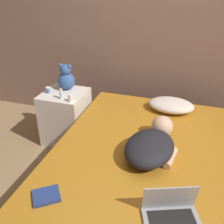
{
  "coord_description": "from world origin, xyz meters",
  "views": [
    {
      "loc": [
        0.25,
        -1.67,
        1.8
      ],
      "look_at": [
        -0.37,
        0.26,
        0.69
      ],
      "focal_mm": 42.0,
      "sensor_mm": 36.0,
      "label": 1
    }
  ],
  "objects": [
    {
      "name": "teddy_bear",
      "position": [
        -1.06,
        0.76,
        0.74
      ],
      "size": [
        0.19,
        0.19,
        0.29
      ],
      "color": "#335693",
      "rests_on": "nightstand"
    },
    {
      "name": "bed",
      "position": [
        0.0,
        0.0,
        0.25
      ],
      "size": [
        1.52,
        2.04,
        0.51
      ],
      "color": "#4C331E",
      "rests_on": "ground_plane"
    },
    {
      "name": "wall_back",
      "position": [
        0.0,
        1.3,
        1.3
      ],
      "size": [
        8.0,
        0.06,
        2.6
      ],
      "color": "#846656",
      "rests_on": "ground_plane"
    },
    {
      "name": "bottle_clear",
      "position": [
        -1.0,
        0.51,
        0.66
      ],
      "size": [
        0.03,
        0.03,
        0.11
      ],
      "color": "silver",
      "rests_on": "nightstand"
    },
    {
      "name": "bottle_blue",
      "position": [
        -1.21,
        0.6,
        0.64
      ],
      "size": [
        0.04,
        0.04,
        0.07
      ],
      "color": "#3866B2",
      "rests_on": "nightstand"
    },
    {
      "name": "book",
      "position": [
        -0.52,
        -0.64,
        0.52
      ],
      "size": [
        0.22,
        0.22,
        0.02
      ],
      "rotation": [
        0.0,
        0.0,
        0.65
      ],
      "color": "navy",
      "rests_on": "bed"
    },
    {
      "name": "nightstand",
      "position": [
        -1.05,
        0.65,
        0.3
      ],
      "size": [
        0.46,
        0.46,
        0.61
      ],
      "color": "silver",
      "rests_on": "ground_plane"
    },
    {
      "name": "pillow",
      "position": [
        0.1,
        0.79,
        0.57
      ],
      "size": [
        0.46,
        0.32,
        0.12
      ],
      "color": "beige",
      "rests_on": "bed"
    },
    {
      "name": "person_lying",
      "position": [
        0.04,
        0.02,
        0.6
      ],
      "size": [
        0.43,
        0.69,
        0.19
      ],
      "rotation": [
        0.0,
        0.0,
        -0.15
      ],
      "color": "black",
      "rests_on": "bed"
    },
    {
      "name": "bottle_white",
      "position": [
        -0.88,
        0.48,
        0.65
      ],
      "size": [
        0.05,
        0.05,
        0.08
      ],
      "color": "white",
      "rests_on": "nightstand"
    },
    {
      "name": "laptop",
      "position": [
        0.26,
        -0.56,
        0.56
      ],
      "size": [
        0.38,
        0.3,
        0.2
      ],
      "rotation": [
        0.0,
        0.0,
        0.38
      ],
      "color": "#9E9EA3",
      "rests_on": "bed"
    },
    {
      "name": "ground_plane",
      "position": [
        0.0,
        0.0,
        0.0
      ],
      "size": [
        12.0,
        12.0,
        0.0
      ],
      "primitive_type": "plane",
      "color": "#937551"
    }
  ]
}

